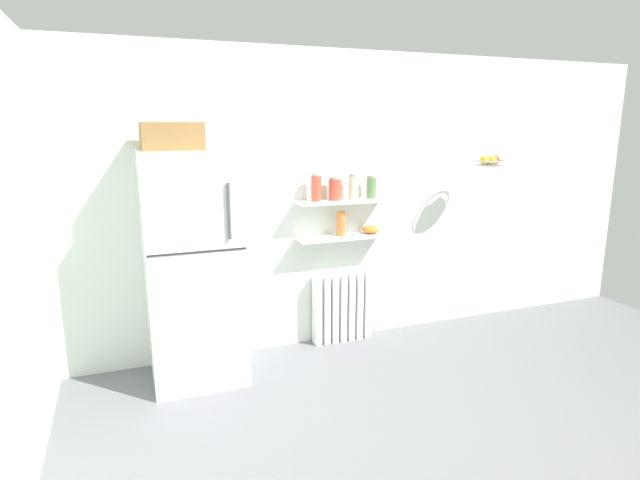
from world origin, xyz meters
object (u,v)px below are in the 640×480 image
at_px(refrigerator, 193,263).
at_px(storage_jar_3, 371,187).
at_px(storage_jar_0, 316,188).
at_px(hanging_fruit_basket, 490,161).
at_px(shelf_bowl, 371,229).
at_px(radiator, 342,308).
at_px(storage_jar_2, 354,187).
at_px(vase, 341,224).
at_px(storage_jar_1, 335,189).

xyz_separation_m(refrigerator, storage_jar_3, (1.61, 0.21, 0.49)).
relative_size(storage_jar_0, hanging_fruit_basket, 0.80).
bearing_deg(shelf_bowl, storage_jar_3, 180.00).
bearing_deg(radiator, hanging_fruit_basket, -12.21).
distance_m(refrigerator, storage_jar_0, 1.22).
bearing_deg(storage_jar_0, storage_jar_3, 0.00).
bearing_deg(storage_jar_2, vase, 180.00).
distance_m(refrigerator, storage_jar_2, 1.54).
bearing_deg(storage_jar_2, storage_jar_1, 180.00).
relative_size(storage_jar_0, vase, 1.07).
distance_m(storage_jar_2, hanging_fruit_basket, 1.28).
bearing_deg(hanging_fruit_basket, refrigerator, 179.07).
xyz_separation_m(refrigerator, storage_jar_0, (1.09, 0.21, 0.50)).
relative_size(storage_jar_2, hanging_fruit_basket, 0.75).
bearing_deg(hanging_fruit_basket, storage_jar_3, 166.42).
relative_size(vase, shelf_bowl, 1.38).
bearing_deg(refrigerator, storage_jar_2, 8.41).
height_order(radiator, hanging_fruit_basket, hanging_fruit_basket).
height_order(storage_jar_0, hanging_fruit_basket, hanging_fruit_basket).
height_order(refrigerator, radiator, refrigerator).
height_order(storage_jar_0, storage_jar_1, storage_jar_0).
xyz_separation_m(refrigerator, hanging_fruit_basket, (2.68, -0.04, 0.71)).
bearing_deg(radiator, storage_jar_1, -161.08).
height_order(refrigerator, storage_jar_0, refrigerator).
xyz_separation_m(storage_jar_0, storage_jar_3, (0.53, 0.00, -0.02)).
bearing_deg(hanging_fruit_basket, radiator, 167.79).
bearing_deg(storage_jar_1, refrigerator, -170.45).
bearing_deg(vase, refrigerator, -170.85).
bearing_deg(vase, shelf_bowl, 0.00).
relative_size(storage_jar_1, hanging_fruit_basket, 0.69).
bearing_deg(radiator, storage_jar_2, -18.92).
bearing_deg(vase, storage_jar_3, 0.00).
xyz_separation_m(radiator, storage_jar_3, (0.26, -0.03, 1.11)).
xyz_separation_m(storage_jar_0, storage_jar_2, (0.35, 0.00, -0.01)).
bearing_deg(radiator, storage_jar_0, -173.48).
bearing_deg(storage_jar_3, vase, 180.00).
xyz_separation_m(storage_jar_1, vase, (0.06, 0.00, -0.31)).
bearing_deg(shelf_bowl, refrigerator, -172.52).
bearing_deg(storage_jar_0, shelf_bowl, 0.00).
distance_m(radiator, storage_jar_1, 1.11).
height_order(refrigerator, storage_jar_3, refrigerator).
xyz_separation_m(vase, hanging_fruit_basket, (1.35, -0.26, 0.53)).
relative_size(storage_jar_2, vase, 1.01).
bearing_deg(shelf_bowl, hanging_fruit_basket, -13.64).
xyz_separation_m(refrigerator, storage_jar_1, (1.26, 0.21, 0.49)).
xyz_separation_m(storage_jar_2, shelf_bowl, (0.18, 0.00, -0.39)).
relative_size(radiator, hanging_fruit_basket, 2.15).
height_order(refrigerator, hanging_fruit_basket, refrigerator).
xyz_separation_m(storage_jar_1, hanging_fruit_basket, (1.41, -0.26, 0.22)).
height_order(radiator, storage_jar_3, storage_jar_3).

